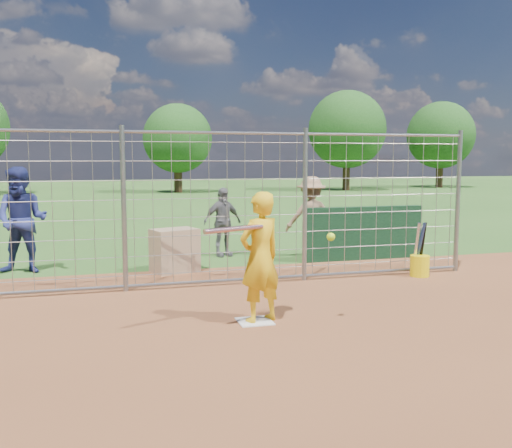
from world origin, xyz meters
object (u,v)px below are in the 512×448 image
object	(u,v)px
bystander_c	(311,217)
equipment_bin	(175,250)
bucket_with_bats	(420,263)
bystander_a	(22,220)
bystander_b	(222,222)
batter	(260,257)

from	to	relation	value
bystander_c	equipment_bin	size ratio (longest dim) A/B	2.14
equipment_bin	bucket_with_bats	distance (m)	4.44
bystander_a	bystander_b	xyz separation A→B (m)	(3.90, 0.76, -0.23)
bystander_a	bystander_b	distance (m)	3.98
batter	bystander_c	size ratio (longest dim) A/B	0.98
batter	bystander_a	distance (m)	5.35
batter	equipment_bin	size ratio (longest dim) A/B	2.10
bystander_b	bystander_a	bearing A→B (deg)	176.59
bystander_b	equipment_bin	bearing A→B (deg)	-144.98
bystander_a	bystander_b	world-z (taller)	bystander_a
bystander_c	equipment_bin	distance (m)	3.20
bystander_a	batter	bearing A→B (deg)	-37.64
bystander_a	equipment_bin	xyz separation A→B (m)	(2.68, -0.66, -0.57)
equipment_bin	bystander_c	bearing A→B (deg)	-2.33
bucket_with_bats	bystander_a	bearing A→B (deg)	161.63
bystander_b	equipment_bin	xyz separation A→B (m)	(-1.22, -1.42, -0.34)
bystander_a	equipment_bin	distance (m)	2.82
bystander_a	bystander_c	world-z (taller)	bystander_a
batter	bystander_b	distance (m)	5.01
bystander_b	bystander_c	world-z (taller)	bystander_c
batter	equipment_bin	distance (m)	3.63
equipment_bin	bystander_a	bearing A→B (deg)	147.40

